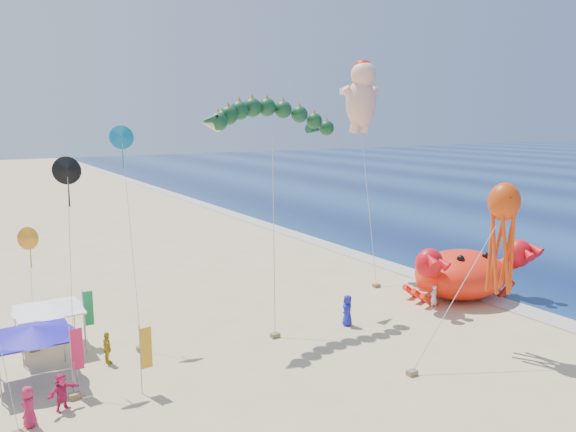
# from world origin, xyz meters

# --- Properties ---
(ground) EXTENTS (320.00, 320.00, 0.00)m
(ground) POSITION_xyz_m (0.00, 0.00, 0.00)
(ground) COLOR #D1B784
(ground) RESTS_ON ground
(foam_strip) EXTENTS (320.00, 320.00, 0.00)m
(foam_strip) POSITION_xyz_m (12.00, 0.00, 0.01)
(foam_strip) COLOR silver
(foam_strip) RESTS_ON ground
(crab_inflatable) EXTENTS (9.20, 6.70, 4.03)m
(crab_inflatable) POSITION_xyz_m (10.62, -0.21, 1.78)
(crab_inflatable) COLOR #FF240D
(crab_inflatable) RESTS_ON ground
(dragon_kite) EXTENTS (9.48, 4.86, 12.99)m
(dragon_kite) POSITION_xyz_m (-2.46, 3.24, 11.95)
(dragon_kite) COLOR #0F371D
(dragon_kite) RESTS_ON ground
(cherub_kite) EXTENTS (3.34, 5.78, 16.56)m
(cherub_kite) POSITION_xyz_m (9.00, 9.16, 13.96)
(cherub_kite) COLOR #FFB79B
(cherub_kite) RESTS_ON ground
(octopus_kite) EXTENTS (7.11, 1.54, 8.93)m
(octopus_kite) POSITION_xyz_m (5.32, -7.19, 6.50)
(octopus_kite) COLOR red
(octopus_kite) RESTS_ON ground
(canopy_blue) EXTENTS (3.69, 3.69, 2.71)m
(canopy_blue) POSITION_xyz_m (-16.14, 1.44, 2.44)
(canopy_blue) COLOR gray
(canopy_blue) RESTS_ON ground
(canopy_white) EXTENTS (3.57, 3.57, 2.71)m
(canopy_white) POSITION_xyz_m (-14.95, 4.94, 2.44)
(canopy_white) COLOR gray
(canopy_white) RESTS_ON ground
(feather_flags) EXTENTS (7.69, 6.83, 3.20)m
(feather_flags) POSITION_xyz_m (-14.73, 0.79, 2.01)
(feather_flags) COLOR gray
(feather_flags) RESTS_ON ground
(beachgoers) EXTENTS (28.58, 8.31, 1.86)m
(beachgoers) POSITION_xyz_m (-12.71, 0.58, 0.84)
(beachgoers) COLOR silver
(beachgoers) RESTS_ON ground
(small_kites) EXTENTS (9.45, 12.16, 11.82)m
(small_kites) POSITION_xyz_m (-15.26, 3.25, 7.20)
(small_kites) COLOR black
(small_kites) RESTS_ON ground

